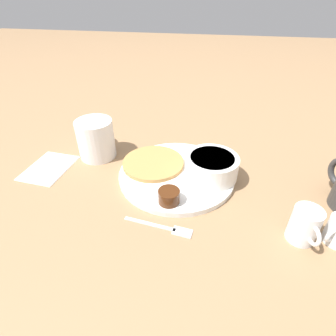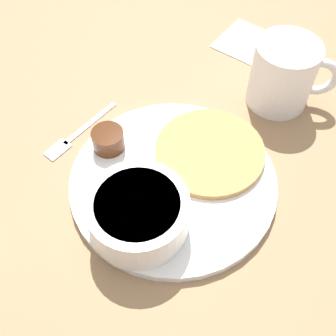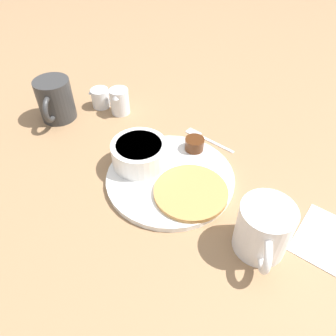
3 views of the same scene
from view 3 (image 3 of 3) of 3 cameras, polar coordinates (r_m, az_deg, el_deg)
name	(u,v)px [view 3 (image 3 of 3)]	position (r m, az deg, el deg)	size (l,w,h in m)	color
ground_plane	(170,180)	(0.68, 0.39, -2.05)	(4.00, 4.00, 0.00)	#93704C
plate	(170,178)	(0.67, 0.39, -1.70)	(0.26, 0.26, 0.01)	white
pancake_stack	(191,192)	(0.63, 3.99, -4.19)	(0.14, 0.14, 0.01)	#B78447
bowl	(140,152)	(0.68, -4.97, 2.72)	(0.12, 0.12, 0.05)	white
syrup_cup	(195,144)	(0.72, 4.70, 4.16)	(0.04, 0.04, 0.03)	#47230F
butter_ramekin	(136,148)	(0.71, -5.58, 3.42)	(0.04, 0.04, 0.04)	white
coffee_mug	(263,230)	(0.56, 16.28, -10.30)	(0.12, 0.09, 0.10)	white
creamer_pitcher_near	(120,101)	(0.86, -8.38, 11.48)	(0.07, 0.05, 0.07)	white
creamer_pitcher_far	(101,98)	(0.89, -11.64, 11.89)	(0.05, 0.06, 0.05)	white
fork	(204,138)	(0.78, 6.31, 5.29)	(0.03, 0.13, 0.00)	silver
napkin	(326,238)	(0.65, 25.80, -10.99)	(0.13, 0.10, 0.00)	white
second_mug	(55,100)	(0.86, -19.06, 11.11)	(0.11, 0.09, 0.10)	#333333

